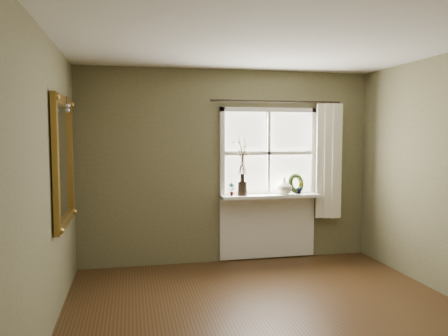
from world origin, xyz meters
TOP-DOWN VIEW (x-y plane):
  - floor at (0.00, 0.00)m, footprint 4.50×4.50m
  - ceiling at (0.00, 0.00)m, footprint 4.50×4.50m
  - wall_back at (0.00, 2.30)m, footprint 4.00×0.10m
  - wall_left at (-2.05, 0.00)m, footprint 0.10×4.50m
  - window_frame at (0.55, 2.23)m, footprint 1.36×0.06m
  - window_sill at (0.55, 2.12)m, footprint 1.36×0.26m
  - window_apron at (0.55, 2.23)m, footprint 1.36×0.04m
  - dark_jug at (0.15, 2.12)m, footprint 0.16×0.16m
  - cream_vase at (0.75, 2.12)m, footprint 0.24×0.24m
  - wreath at (0.93, 2.16)m, footprint 0.31×0.23m
  - potted_plant_left at (0.00, 2.12)m, footprint 0.09×0.06m
  - potted_plant_right at (0.97, 2.12)m, footprint 0.11×0.10m
  - curtain at (1.39, 2.13)m, footprint 0.36×0.12m
  - curtain_rod at (0.65, 2.17)m, footprint 1.84×0.03m
  - gilt_mirror at (-1.96, 1.11)m, footprint 0.10×1.09m

SIDE VIEW (x-z plane):
  - floor at x=0.00m, z-range 0.00..0.00m
  - window_apron at x=0.55m, z-range 0.02..0.90m
  - window_sill at x=0.55m, z-range 0.88..0.92m
  - potted_plant_right at x=0.97m, z-range 0.92..1.09m
  - potted_plant_left at x=0.00m, z-range 0.92..1.10m
  - dark_jug at x=0.15m, z-range 0.92..1.11m
  - wreath at x=0.93m, z-range 0.88..1.17m
  - cream_vase at x=0.75m, z-range 0.92..1.15m
  - wall_back at x=0.00m, z-range 0.00..2.60m
  - wall_left at x=-2.05m, z-range 0.00..2.60m
  - curtain at x=1.39m, z-range 0.57..2.16m
  - gilt_mirror at x=-1.96m, z-range 0.82..2.12m
  - window_frame at x=0.55m, z-range 0.86..2.10m
  - curtain_rod at x=0.65m, z-range 2.16..2.20m
  - ceiling at x=0.00m, z-range 2.60..2.60m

